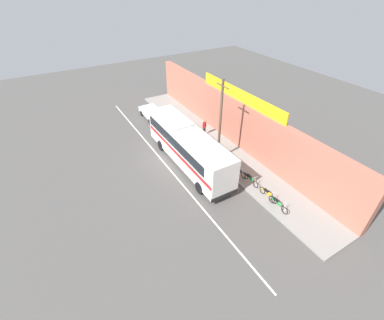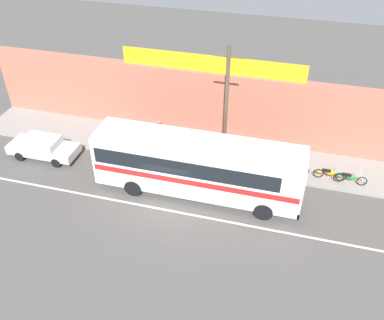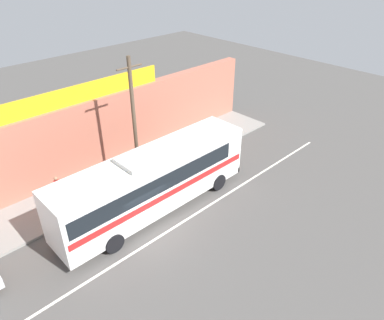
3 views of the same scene
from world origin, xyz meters
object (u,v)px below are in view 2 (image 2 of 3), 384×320
at_px(motorcycle_blue, 350,178).
at_px(motorcycle_orange, 293,168).
at_px(motorcycle_black, 329,173).
at_px(parked_car, 43,147).
at_px(utility_pole, 226,109).
at_px(intercity_bus, 196,164).
at_px(motorcycle_red, 270,165).
at_px(pedestrian_near_shop, 160,130).

xyz_separation_m(motorcycle_blue, motorcycle_orange, (-3.33, 0.12, 0.00)).
bearing_deg(motorcycle_black, parked_car, -172.89).
height_order(utility_pole, motorcycle_black, utility_pole).
height_order(intercity_bus, motorcycle_orange, intercity_bus).
bearing_deg(intercity_bus, motorcycle_red, 37.54).
distance_m(parked_car, motorcycle_red, 14.60).
distance_m(utility_pole, motorcycle_red, 4.66).
relative_size(intercity_bus, motorcycle_orange, 6.12).
xyz_separation_m(motorcycle_orange, motorcycle_red, (-1.42, -0.12, 0.00)).
bearing_deg(parked_car, intercity_bus, -4.75).
height_order(motorcycle_orange, pedestrian_near_shop, pedestrian_near_shop).
xyz_separation_m(parked_car, motorcycle_black, (18.01, 2.25, -0.17)).
height_order(intercity_bus, motorcycle_black, intercity_bus).
distance_m(motorcycle_black, motorcycle_orange, 2.14).
bearing_deg(motorcycle_blue, pedestrian_near_shop, 174.63).
relative_size(parked_car, motorcycle_blue, 2.30).
relative_size(utility_pole, motorcycle_blue, 4.00).
relative_size(parked_car, motorcycle_orange, 2.35).
bearing_deg(parked_car, motorcycle_orange, 8.11).
distance_m(intercity_bus, pedestrian_near_shop, 5.58).
relative_size(utility_pole, pedestrian_near_shop, 4.50).
xyz_separation_m(parked_car, motorcycle_blue, (19.19, 2.14, -0.17)).
xyz_separation_m(utility_pole, pedestrian_near_shop, (-4.63, 1.39, -3.05)).
relative_size(motorcycle_blue, motorcycle_red, 1.06).
distance_m(motorcycle_red, pedestrian_near_shop, 7.64).
distance_m(motorcycle_blue, motorcycle_black, 1.19).
bearing_deg(motorcycle_blue, intercity_bus, -160.81).
xyz_separation_m(intercity_bus, utility_pole, (1.03, 2.78, 2.15)).
distance_m(utility_pole, motorcycle_orange, 5.67).
bearing_deg(pedestrian_near_shop, motorcycle_blue, -5.37).
bearing_deg(motorcycle_blue, utility_pole, -178.21).
xyz_separation_m(parked_car, motorcycle_orange, (15.86, 2.26, -0.17)).
bearing_deg(motorcycle_red, motorcycle_black, 1.63).
distance_m(parked_car, utility_pole, 12.20).
height_order(motorcycle_orange, motorcycle_red, same).
bearing_deg(parked_car, motorcycle_red, 8.44).
height_order(motorcycle_blue, pedestrian_near_shop, pedestrian_near_shop).
distance_m(parked_car, motorcycle_blue, 19.31).
bearing_deg(intercity_bus, utility_pole, 69.73).
height_order(intercity_bus, utility_pole, utility_pole).
height_order(motorcycle_blue, motorcycle_orange, same).
relative_size(intercity_bus, motorcycle_blue, 5.98).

